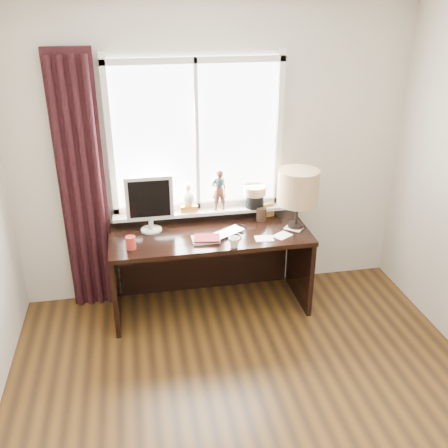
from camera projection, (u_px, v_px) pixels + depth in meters
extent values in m
cube|color=beige|center=(214.00, 157.00, 4.37)|extent=(3.50, 0.00, 2.60)
imported|color=silver|center=(227.00, 233.00, 4.23)|extent=(0.37, 0.33, 0.02)
imported|color=white|center=(234.00, 242.00, 4.00)|extent=(0.12, 0.11, 0.09)
cylinder|color=#A0271C|center=(131.00, 243.00, 3.97)|extent=(0.08, 0.08, 0.11)
cube|color=white|center=(196.00, 136.00, 4.25)|extent=(1.40, 0.02, 1.30)
cube|color=silver|center=(198.00, 205.00, 4.49)|extent=(1.50, 0.05, 0.05)
cube|color=silver|center=(195.00, 60.00, 3.97)|extent=(1.50, 0.05, 0.05)
cube|color=silver|center=(110.00, 141.00, 4.11)|extent=(0.05, 0.05, 1.40)
cube|color=silver|center=(279.00, 133.00, 4.35)|extent=(0.05, 0.05, 1.40)
cube|color=silver|center=(197.00, 137.00, 4.23)|extent=(0.03, 0.05, 1.30)
cube|color=silver|center=(199.00, 211.00, 4.46)|extent=(1.52, 0.18, 0.03)
cylinder|color=#5E0A06|center=(146.00, 201.00, 4.31)|extent=(0.14, 0.14, 0.25)
cube|color=gold|center=(189.00, 207.00, 4.43)|extent=(0.15, 0.12, 0.06)
sphere|color=beige|center=(188.00, 197.00, 4.39)|extent=(0.13, 0.13, 0.13)
sphere|color=beige|center=(188.00, 187.00, 4.35)|extent=(0.07, 0.07, 0.07)
imported|color=brown|center=(220.00, 190.00, 4.39)|extent=(0.15, 0.11, 0.38)
cylinder|color=#1E4C51|center=(220.00, 181.00, 4.34)|extent=(0.09, 0.09, 0.05)
cylinder|color=black|center=(254.00, 201.00, 4.49)|extent=(0.16, 0.16, 0.12)
cylinder|color=#8C6B4C|center=(255.00, 190.00, 4.45)|extent=(0.20, 0.20, 0.08)
cube|color=black|center=(83.00, 188.00, 4.19)|extent=(0.38, 0.05, 2.25)
cylinder|color=black|center=(66.00, 193.00, 4.14)|extent=(0.06, 0.06, 2.20)
cylinder|color=black|center=(77.00, 192.00, 4.16)|extent=(0.06, 0.06, 2.20)
cylinder|color=black|center=(88.00, 192.00, 4.17)|extent=(0.06, 0.06, 2.20)
cylinder|color=black|center=(99.00, 191.00, 4.19)|extent=(0.06, 0.06, 2.20)
cube|color=black|center=(210.00, 235.00, 4.27)|extent=(1.70, 0.70, 0.04)
cube|color=black|center=(115.00, 282.00, 4.29)|extent=(0.04, 0.64, 0.71)
cube|color=black|center=(300.00, 264.00, 4.57)|extent=(0.04, 0.64, 0.71)
cube|color=black|center=(205.00, 255.00, 4.72)|extent=(1.60, 0.03, 0.71)
cylinder|color=beige|center=(151.00, 230.00, 4.30)|extent=(0.18, 0.18, 0.01)
cylinder|color=beige|center=(151.00, 224.00, 4.27)|extent=(0.04, 0.04, 0.10)
cube|color=beige|center=(149.00, 198.00, 4.17)|extent=(0.40, 0.04, 0.38)
cube|color=black|center=(149.00, 199.00, 4.15)|extent=(0.34, 0.01, 0.32)
cube|color=beige|center=(205.00, 239.00, 4.12)|extent=(0.22, 0.16, 0.02)
cube|color=#55080A|center=(207.00, 238.00, 4.11)|extent=(0.23, 0.18, 0.01)
cylinder|color=black|center=(261.00, 214.00, 4.47)|extent=(0.09, 0.09, 0.12)
cylinder|color=black|center=(260.00, 209.00, 4.45)|extent=(0.01, 0.01, 0.22)
cylinder|color=black|center=(263.00, 211.00, 4.45)|extent=(0.01, 0.01, 0.19)
cylinder|color=black|center=(261.00, 207.00, 4.45)|extent=(0.01, 0.01, 0.25)
cylinder|color=black|center=(263.00, 211.00, 4.47)|extent=(0.01, 0.01, 0.17)
cube|color=gold|center=(269.00, 210.00, 4.54)|extent=(0.10, 0.03, 0.13)
cube|color=#996633|center=(269.00, 210.00, 4.53)|extent=(0.07, 0.02, 0.10)
cylinder|color=black|center=(296.00, 225.00, 4.36)|extent=(0.14, 0.14, 0.03)
cylinder|color=black|center=(296.00, 212.00, 4.31)|extent=(0.03, 0.03, 0.22)
cylinder|color=tan|center=(298.00, 187.00, 4.21)|extent=(0.35, 0.35, 0.30)
cube|color=white|center=(264.00, 238.00, 4.15)|extent=(0.16, 0.12, 0.00)
cube|color=white|center=(294.00, 228.00, 4.34)|extent=(0.19, 0.18, 0.00)
cube|color=white|center=(282.00, 235.00, 4.21)|extent=(0.19, 0.17, 0.00)
torus|color=black|center=(234.00, 238.00, 4.16)|extent=(0.17, 0.17, 0.01)
torus|color=black|center=(239.00, 227.00, 4.35)|extent=(0.13, 0.13, 0.01)
torus|color=black|center=(228.00, 229.00, 4.31)|extent=(0.14, 0.14, 0.01)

